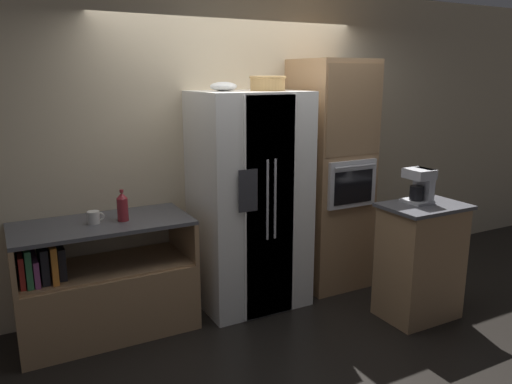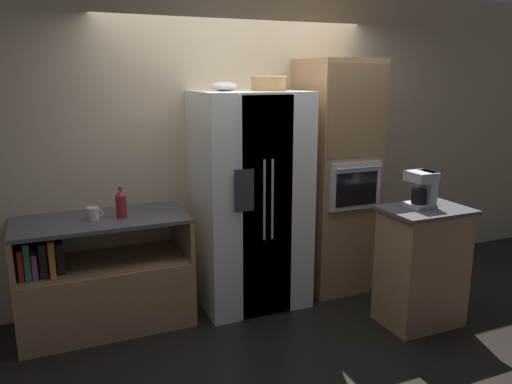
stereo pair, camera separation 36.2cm
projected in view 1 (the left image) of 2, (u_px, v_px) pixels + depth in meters
The scene contains 11 objects.
ground_plane at pixel (256, 301), 4.56m from camera, with size 20.00×20.00×0.00m, color black.
wall_back at pixel (233, 143), 4.63m from camera, with size 12.00×0.06×2.80m.
counter_left at pixel (104, 292), 3.96m from camera, with size 1.34×0.65×0.91m.
refrigerator at pixel (250, 201), 4.37m from camera, with size 0.92×0.77×1.89m.
wall_oven at pixel (329, 175), 4.77m from camera, with size 0.63×0.73×2.16m.
island_counter at pixel (420, 261), 4.19m from camera, with size 0.68×0.49×0.99m.
wicker_basket at pixel (268, 83), 4.18m from camera, with size 0.31×0.31×0.12m.
fruit_bowl at pixel (223, 86), 4.12m from camera, with size 0.23×0.23×0.07m.
bottle_tall at pixel (122, 206), 3.85m from camera, with size 0.08×0.08×0.25m.
mug at pixel (94, 217), 3.79m from camera, with size 0.13×0.09×0.10m.
coffee_maker at pixel (420, 184), 4.11m from camera, with size 0.19×0.22×0.28m.
Camera 1 is at (-1.98, -3.72, 2.02)m, focal length 35.00 mm.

